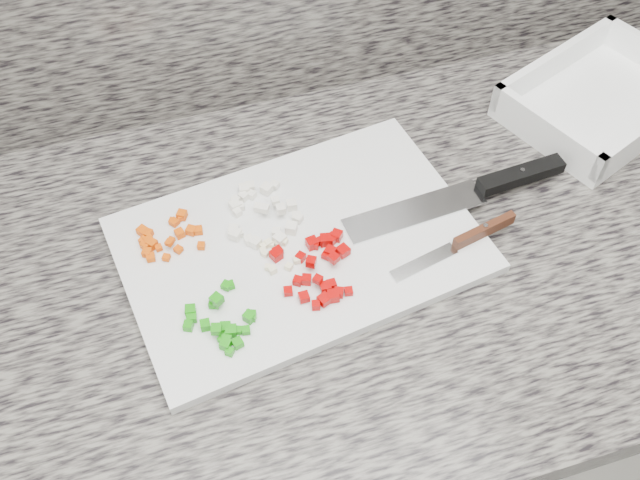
{
  "coord_description": "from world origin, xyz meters",
  "views": [
    {
      "loc": [
        -0.16,
        0.95,
        1.6
      ],
      "look_at": [
        -0.01,
        1.44,
        0.93
      ],
      "focal_mm": 40.0,
      "sensor_mm": 36.0,
      "label": 1
    }
  ],
  "objects": [
    {
      "name": "cabinet",
      "position": [
        0.0,
        1.44,
        0.43
      ],
      "size": [
        3.92,
        0.62,
        0.86
      ],
      "primitive_type": "cube",
      "color": "silver",
      "rests_on": "ground"
    },
    {
      "name": "countertop",
      "position": [
        0.0,
        1.44,
        0.88
      ],
      "size": [
        3.96,
        0.64,
        0.04
      ],
      "primitive_type": "cube",
      "color": "#66625A",
      "rests_on": "cabinet"
    },
    {
      "name": "cutting_board",
      "position": [
        -0.03,
        1.46,
        0.91
      ],
      "size": [
        0.46,
        0.34,
        0.01
      ],
      "primitive_type": "cube",
      "rotation": [
        0.0,
        0.0,
        0.15
      ],
      "color": "silver",
      "rests_on": "countertop"
    },
    {
      "name": "carrot_pile",
      "position": [
        -0.18,
        1.51,
        0.92
      ],
      "size": [
        0.08,
        0.07,
        0.01
      ],
      "color": "#D64A04",
      "rests_on": "cutting_board"
    },
    {
      "name": "onion_pile",
      "position": [
        -0.06,
        1.51,
        0.92
      ],
      "size": [
        0.1,
        0.11,
        0.02
      ],
      "color": "white",
      "rests_on": "cutting_board"
    },
    {
      "name": "green_pepper_pile",
      "position": [
        -0.14,
        1.37,
        0.92
      ],
      "size": [
        0.08,
        0.1,
        0.02
      ],
      "color": "#178A0C",
      "rests_on": "cutting_board"
    },
    {
      "name": "red_pepper_pile",
      "position": [
        -0.02,
        1.41,
        0.92
      ],
      "size": [
        0.09,
        0.1,
        0.02
      ],
      "color": "#A60302",
      "rests_on": "cutting_board"
    },
    {
      "name": "garlic_pile",
      "position": [
        -0.06,
        1.44,
        0.92
      ],
      "size": [
        0.05,
        0.05,
        0.01
      ],
      "color": "#F2E7BB",
      "rests_on": "cutting_board"
    },
    {
      "name": "chef_knife",
      "position": [
        0.22,
        1.47,
        0.92
      ],
      "size": [
        0.3,
        0.06,
        0.02
      ],
      "rotation": [
        0.0,
        0.0,
        0.08
      ],
      "color": "silver",
      "rests_on": "cutting_board"
    },
    {
      "name": "paring_knife",
      "position": [
        0.17,
        1.4,
        0.92
      ],
      "size": [
        0.17,
        0.05,
        0.02
      ],
      "rotation": [
        0.0,
        0.0,
        0.22
      ],
      "color": "silver",
      "rests_on": "cutting_board"
    },
    {
      "name": "tray",
      "position": [
        0.45,
        1.57,
        0.92
      ],
      "size": [
        0.31,
        0.27,
        0.05
      ],
      "rotation": [
        0.0,
        0.0,
        0.39
      ],
      "color": "white",
      "rests_on": "countertop"
    }
  ]
}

